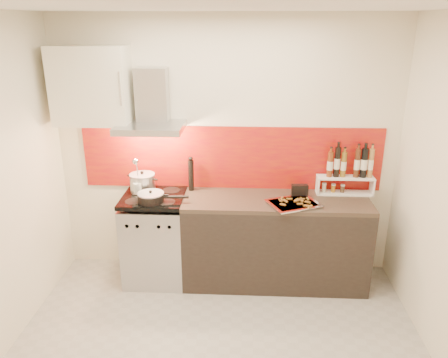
# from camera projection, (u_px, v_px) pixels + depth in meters

# --- Properties ---
(floor) EXTENTS (3.40, 3.40, 0.00)m
(floor) POSITION_uv_depth(u_px,v_px,m) (218.00, 354.00, 3.51)
(floor) COLOR #9E9991
(floor) RESTS_ON ground
(ceiling) EXTENTS (3.40, 2.80, 0.02)m
(ceiling) POSITION_uv_depth(u_px,v_px,m) (216.00, 6.00, 2.62)
(ceiling) COLOR white
(ceiling) RESTS_ON back_wall
(back_wall) EXTENTS (3.40, 0.02, 2.60)m
(back_wall) POSITION_uv_depth(u_px,v_px,m) (226.00, 150.00, 4.38)
(back_wall) COLOR silver
(back_wall) RESTS_ON ground
(backsplash) EXTENTS (3.00, 0.02, 0.64)m
(backsplash) POSITION_uv_depth(u_px,v_px,m) (231.00, 158.00, 4.39)
(backsplash) COLOR maroon
(backsplash) RESTS_ON back_wall
(range_stove) EXTENTS (0.60, 0.60, 0.91)m
(range_stove) POSITION_uv_depth(u_px,v_px,m) (156.00, 239.00, 4.42)
(range_stove) COLOR #B7B7BA
(range_stove) RESTS_ON ground
(counter) EXTENTS (1.80, 0.60, 0.90)m
(counter) POSITION_uv_depth(u_px,v_px,m) (275.00, 241.00, 4.36)
(counter) COLOR black
(counter) RESTS_ON ground
(range_hood) EXTENTS (0.62, 0.50, 0.61)m
(range_hood) POSITION_uv_depth(u_px,v_px,m) (151.00, 108.00, 4.11)
(range_hood) COLOR #B7B7BA
(range_hood) RESTS_ON back_wall
(upper_cabinet) EXTENTS (0.70, 0.35, 0.72)m
(upper_cabinet) POSITION_uv_depth(u_px,v_px,m) (91.00, 86.00, 4.05)
(upper_cabinet) COLOR silver
(upper_cabinet) RESTS_ON back_wall
(stock_pot) EXTENTS (0.25, 0.25, 0.22)m
(stock_pot) POSITION_uv_depth(u_px,v_px,m) (143.00, 183.00, 4.34)
(stock_pot) COLOR #B7B7BA
(stock_pot) RESTS_ON range_stove
(saute_pan) EXTENTS (0.48, 0.25, 0.11)m
(saute_pan) POSITION_uv_depth(u_px,v_px,m) (152.00, 197.00, 4.10)
(saute_pan) COLOR black
(saute_pan) RESTS_ON range_stove
(utensil_jar) EXTENTS (0.09, 0.13, 0.41)m
(utensil_jar) POSITION_uv_depth(u_px,v_px,m) (138.00, 185.00, 4.22)
(utensil_jar) COLOR silver
(utensil_jar) RESTS_ON range_stove
(pepper_mill) EXTENTS (0.06, 0.06, 0.35)m
(pepper_mill) POSITION_uv_depth(u_px,v_px,m) (191.00, 174.00, 4.37)
(pepper_mill) COLOR black
(pepper_mill) RESTS_ON counter
(step_shelf) EXTENTS (0.55, 0.15, 0.48)m
(step_shelf) POSITION_uv_depth(u_px,v_px,m) (348.00, 173.00, 4.26)
(step_shelf) COLOR white
(step_shelf) RESTS_ON counter
(caddy_box) EXTENTS (0.16, 0.08, 0.14)m
(caddy_box) POSITION_uv_depth(u_px,v_px,m) (300.00, 191.00, 4.23)
(caddy_box) COLOR black
(caddy_box) RESTS_ON counter
(baking_tray) EXTENTS (0.55, 0.50, 0.03)m
(baking_tray) POSITION_uv_depth(u_px,v_px,m) (293.00, 203.00, 4.07)
(baking_tray) COLOR silver
(baking_tray) RESTS_ON counter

